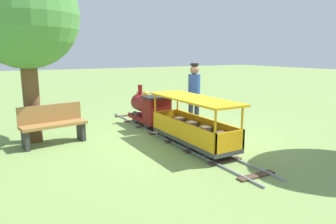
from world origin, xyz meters
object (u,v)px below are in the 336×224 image
passenger_car (193,127)px  conductor_person (194,90)px  oak_tree_near (24,17)px  locomotive (150,108)px  park_bench (53,125)px

passenger_car → conductor_person: 1.74m
conductor_person → passenger_car: bearing=-124.8°
oak_tree_near → passenger_car: bearing=-36.3°
locomotive → passenger_car: 1.94m
oak_tree_near → locomotive: bearing=-1.4°
conductor_person → park_bench: (-3.34, 0.24, -0.54)m
oak_tree_near → conductor_person: bearing=-10.1°
conductor_person → oak_tree_near: size_ratio=0.44×
passenger_car → oak_tree_near: size_ratio=0.64×
conductor_person → park_bench: size_ratio=1.20×
locomotive → oak_tree_near: size_ratio=0.39×
passenger_car → park_bench: 2.88m
conductor_person → park_bench: 3.39m
passenger_car → oak_tree_near: 4.02m
passenger_car → conductor_person: conductor_person is taller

